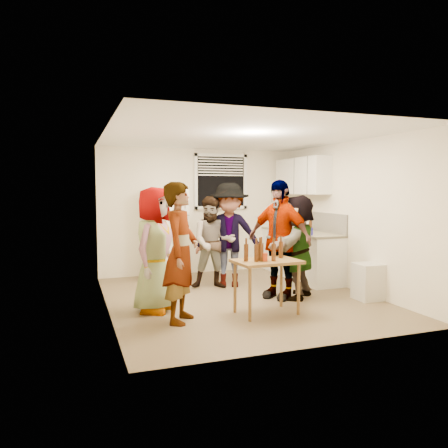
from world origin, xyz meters
name	(u,v)px	position (x,y,z in m)	size (l,w,h in m)	color
room	(240,298)	(0.00, 0.00, 0.00)	(4.00, 4.50, 2.50)	white
window	(221,182)	(0.45, 2.21, 1.85)	(1.12, 0.10, 1.06)	white
refrigerator	(167,234)	(-0.75, 1.88, 0.85)	(0.70, 0.70, 1.70)	white
counter_lower	(300,255)	(1.70, 1.15, 0.43)	(0.60, 2.20, 0.86)	white
countertop	(300,232)	(1.70, 1.15, 0.88)	(0.64, 2.22, 0.04)	#B9AF92
backsplash	(313,221)	(1.99, 1.15, 1.08)	(0.03, 2.20, 0.36)	#A7A198
upper_cabinets	(302,176)	(1.83, 1.35, 1.95)	(0.34, 1.60, 0.70)	white
kettle	(291,229)	(1.65, 1.42, 0.90)	(0.21, 0.18, 0.18)	silver
paper_towel	(307,232)	(1.68, 0.88, 0.90)	(0.11, 0.11, 0.24)	white
wine_bottle	(284,227)	(1.75, 1.92, 0.90)	(0.08, 0.08, 0.32)	black
beer_bottle_counter	(310,233)	(1.60, 0.62, 0.90)	(0.06, 0.06, 0.22)	#47230C
blue_cup	(310,235)	(1.44, 0.35, 0.90)	(0.10, 0.10, 0.13)	#1915AA
picture_frame	(297,224)	(1.92, 1.69, 0.98)	(0.02, 0.19, 0.16)	gold
trash_bin	(368,283)	(1.82, -0.74, 0.25)	(0.38, 0.38, 0.56)	beige
serving_table	(266,313)	(0.03, -0.90, 0.00)	(0.87, 0.58, 0.74)	brown
beer_bottle_table	(261,260)	(-0.04, -0.88, 0.74)	(0.06, 0.06, 0.23)	#47230C
red_cup	(265,261)	(-0.03, -0.96, 0.74)	(0.08, 0.08, 0.11)	#C03911
guest_grey	(155,311)	(-1.39, -0.27, 0.00)	(0.84, 1.73, 0.55)	gray
guest_stripe	(181,321)	(-1.16, -0.86, 0.00)	(0.65, 1.79, 0.43)	#141933
guest_back_left	(213,288)	(-0.18, 0.80, 0.00)	(0.77, 1.58, 0.60)	brown
guest_back_right	(229,286)	(0.13, 0.85, 0.00)	(1.17, 1.81, 0.67)	#3B3B40
guest_black	(278,298)	(0.57, -0.17, 0.00)	(1.08, 1.84, 0.45)	black
guest_orange	(298,297)	(0.87, -0.27, 0.00)	(1.49, 1.61, 0.48)	#C27250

